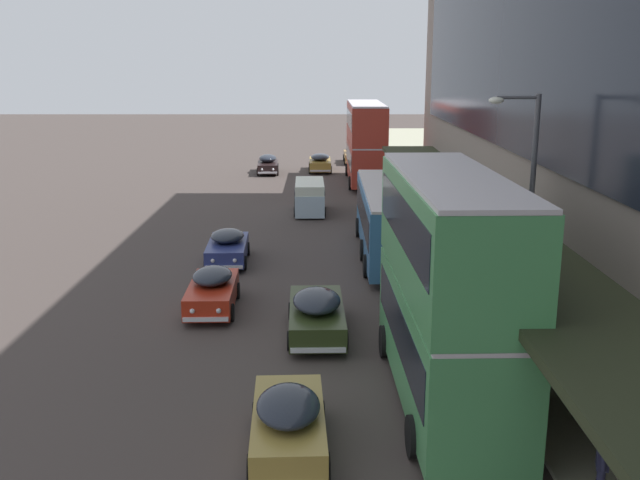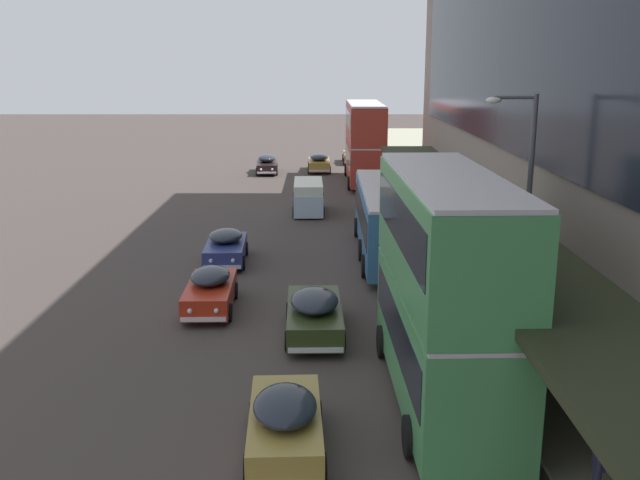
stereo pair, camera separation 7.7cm
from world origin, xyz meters
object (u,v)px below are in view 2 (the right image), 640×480
Objects in this scene: sedan_lead_mid at (317,313)px; sedan_second_near at (288,422)px; transit_bus_kerbside_rear at (447,283)px; sedan_lead_near at (356,155)px; sedan_second_mid at (322,162)px; vw_van at (311,195)px; sedan_trailing_mid at (229,247)px; pedestrian_at_kerb at (602,460)px; transit_bus_kerbside_front at (367,140)px; sedan_trailing_near at (213,290)px; transit_bus_kerbside_far at (389,217)px; sedan_far_back at (270,164)px; street_lamp at (526,212)px; fire_hydrant at (484,304)px.

sedan_lead_mid is 7.58m from sedan_second_near.
transit_bus_kerbside_rear is 6.52m from sedan_lead_mid.
sedan_lead_mid is (-3.27, -42.72, 0.00)m from sedan_lead_near.
sedan_second_mid is 1.02× the size of vw_van.
pedestrian_at_kerb is at bearing -62.05° from sedan_trailing_mid.
pedestrian_at_kerb reaches higher than sedan_lead_mid.
transit_bus_kerbside_front reaches higher than sedan_trailing_near.
sedan_second_mid is at bearing 89.82° from sedan_lead_mid.
transit_bus_kerbside_far is 7.67m from sedan_trailing_mid.
sedan_lead_near is (-0.06, 32.49, -1.12)m from transit_bus_kerbside_far.
sedan_far_back is (-4.38, -0.98, -0.00)m from sedan_second_mid.
transit_bus_kerbside_front is at bearing 89.81° from transit_bus_kerbside_rear.
vw_van is (-3.80, -22.39, 0.32)m from sedan_lead_near.
street_lamp is (6.82, 5.41, 3.95)m from sedan_second_near.
sedan_lead_mid is at bearing 125.39° from transit_bus_kerbside_rear.
street_lamp reaches higher than sedan_second_near.
transit_bus_kerbside_far is at bearing 90.51° from transit_bus_kerbside_rear.
sedan_far_back is 1.00× the size of vw_van.
sedan_far_back is (-7.59, 26.36, -1.15)m from transit_bus_kerbside_far.
street_lamp is at bearing 87.54° from pedestrian_at_kerb.
street_lamp is 5.72m from fire_hydrant.
sedan_trailing_near is (-7.18, -40.13, -0.02)m from sedan_lead_near.
transit_bus_kerbside_front reaches higher than sedan_trailing_mid.
sedan_far_back is 27.53m from sedan_trailing_mid.
transit_bus_kerbside_rear is 4.92× the size of pedestrian_at_kerb.
transit_bus_kerbside_front is 2.24× the size of sedan_far_back.
transit_bus_kerbside_far is 27.55m from sedan_second_mid.
sedan_lead_mid reaches higher than fire_hydrant.
transit_bus_kerbside_front is 33.84m from street_lamp.
transit_bus_kerbside_rear is at bearing -45.34° from sedan_trailing_near.
sedan_lead_mid is at bearing -108.05° from transit_bus_kerbside_far.
sedan_trailing_near is (-7.25, -7.64, -1.14)m from transit_bus_kerbside_far.
sedan_lead_near is (-0.32, 11.16, -2.50)m from transit_bus_kerbside_front.
transit_bus_kerbside_rear is 7.63m from fire_hydrant.
sedan_second_mid is 1.08× the size of sedan_trailing_mid.
sedan_far_back is 36.84m from sedan_lead_mid.
sedan_second_near is (-3.90, -50.28, -0.00)m from sedan_lead_near.
transit_bus_kerbside_rear is 15.18m from transit_bus_kerbside_far.
transit_bus_kerbside_far is 9.06m from fire_hydrant.
sedan_lead_mid is 1.04× the size of vw_van.
vw_van is (-3.99, 25.21, -2.27)m from transit_bus_kerbside_rear.
sedan_lead_mid is 2.58× the size of pedestrian_at_kerb.
street_lamp is at bearing -25.12° from sedan_trailing_near.
transit_bus_kerbside_rear is 5.54m from sedan_second_near.
vw_van is (3.39, 17.74, 0.34)m from sedan_trailing_near.
sedan_trailing_mid is (0.10, -27.53, -0.01)m from sedan_far_back.
sedan_lead_mid is (-0.12, -37.57, 0.02)m from sedan_second_mid.
transit_bus_kerbside_far reaches higher than pedestrian_at_kerb.
pedestrian_at_kerb is at bearing -77.71° from sedan_far_back.
transit_bus_kerbside_far reaches higher than sedan_trailing_mid.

